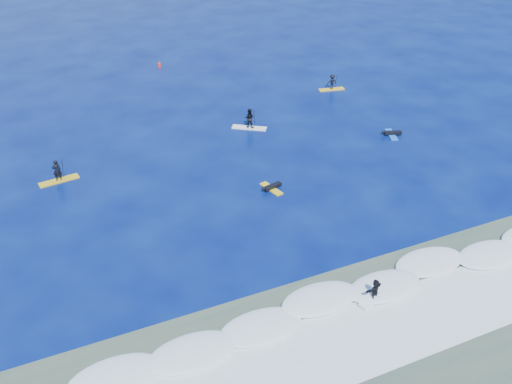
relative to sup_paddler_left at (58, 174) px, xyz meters
name	(u,v)px	position (x,y,z in m)	size (l,w,h in m)	color
ground	(290,207)	(14.81, -10.64, -0.67)	(160.00, 160.00, 0.00)	#030C49
shallow_water	(409,337)	(14.81, -24.64, -0.67)	(90.00, 13.00, 0.01)	#394E3F
breaking_wave	(367,291)	(14.81, -20.64, -0.67)	(40.00, 6.00, 0.30)	white
whitewater	(398,325)	(14.81, -23.64, -0.67)	(34.00, 5.00, 0.02)	silver
sup_paddler_left	(58,174)	(0.00, 0.00, 0.00)	(3.14, 1.16, 2.15)	gold
sup_paddler_center	(249,120)	(17.40, 2.65, 0.16)	(3.07, 2.45, 2.23)	white
sup_paddler_right	(332,83)	(29.19, 7.75, 0.08)	(2.82, 1.21, 1.92)	yellow
prone_paddler_near	(271,187)	(14.63, -7.90, -0.52)	(1.75, 2.28, 0.46)	gold
prone_paddler_far	(392,133)	(28.54, -3.92, -0.51)	(1.79, 2.37, 0.48)	blue
wave_surfer	(375,291)	(14.65, -21.54, 0.16)	(2.11, 1.07, 1.47)	white
marker_buoy	(159,65)	(14.42, 22.00, -0.34)	(0.32, 0.32, 0.76)	#FB2D16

